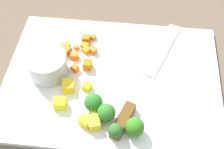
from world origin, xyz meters
TOP-DOWN VIEW (x-y plane):
  - ground_plane at (0.00, 0.00)m, footprint 4.00×4.00m
  - cutting_board at (0.00, 0.00)m, footprint 0.42×0.31m
  - prep_bowl at (-0.12, -0.00)m, footprint 0.08×0.08m
  - chef_knife at (0.05, -0.03)m, footprint 0.13×0.29m
  - carrot_dice_0 at (-0.05, 0.06)m, footprint 0.02×0.02m
  - carrot_dice_1 at (-0.10, 0.07)m, footprint 0.02×0.02m
  - carrot_dice_2 at (-0.11, 0.06)m, footprint 0.02×0.02m
  - carrot_dice_3 at (-0.07, 0.01)m, footprint 0.02×0.02m
  - carrot_dice_4 at (-0.05, 0.02)m, footprint 0.02×0.02m
  - carrot_dice_5 at (-0.08, 0.04)m, footprint 0.02×0.01m
  - carrot_dice_6 at (-0.06, 0.06)m, footprint 0.02×0.02m
  - carrot_dice_7 at (-0.10, 0.05)m, footprint 0.03×0.03m
  - carrot_dice_8 at (-0.07, 0.07)m, footprint 0.02×0.02m
  - carrot_dice_9 at (-0.08, 0.07)m, footprint 0.01×0.01m
  - carrot_dice_10 at (-0.07, 0.09)m, footprint 0.02×0.02m
  - carrot_dice_11 at (-0.05, 0.10)m, footprint 0.01×0.01m
  - pepper_dice_0 at (-0.08, -0.03)m, footprint 0.03×0.03m
  - pepper_dice_1 at (-0.02, -0.07)m, footprint 0.03×0.03m
  - pepper_dice_2 at (-0.04, -0.10)m, footprint 0.02×0.02m
  - pepper_dice_3 at (-0.09, -0.07)m, footprint 0.02×0.02m
  - pepper_dice_4 at (-0.02, -0.11)m, footprint 0.03×0.03m
  - pepper_dice_5 at (-0.04, -0.03)m, footprint 0.02×0.02m
  - broccoli_floret_0 at (0.02, -0.12)m, footprint 0.02×0.02m
  - broccoli_floret_1 at (0.05, -0.11)m, footprint 0.03×0.03m
  - broccoli_floret_2 at (0.00, -0.09)m, footprint 0.03×0.03m
  - broccoli_floret_3 at (-0.03, -0.07)m, footprint 0.03×0.03m

SIDE VIEW (x-z plane):
  - ground_plane at x=0.00m, z-range 0.00..0.00m
  - cutting_board at x=0.00m, z-range 0.00..0.01m
  - carrot_dice_9 at x=-0.08m, z-range 0.01..0.02m
  - carrot_dice_1 at x=-0.10m, z-range 0.01..0.02m
  - carrot_dice_11 at x=-0.05m, z-range 0.01..0.02m
  - carrot_dice_8 at x=-0.07m, z-range 0.01..0.02m
  - carrot_dice_6 at x=-0.06m, z-range 0.01..0.02m
  - carrot_dice_2 at x=-0.11m, z-range 0.01..0.02m
  - chef_knife at x=0.05m, z-range 0.01..0.03m
  - pepper_dice_5 at x=-0.04m, z-range 0.01..0.02m
  - carrot_dice_3 at x=-0.07m, z-range 0.01..0.02m
  - carrot_dice_0 at x=-0.05m, z-range 0.01..0.02m
  - carrot_dice_5 at x=-0.08m, z-range 0.01..0.03m
  - pepper_dice_1 at x=-0.02m, z-range 0.01..0.03m
  - carrot_dice_7 at x=-0.10m, z-range 0.01..0.03m
  - carrot_dice_10 at x=-0.07m, z-range 0.01..0.03m
  - pepper_dice_2 at x=-0.04m, z-range 0.01..0.03m
  - carrot_dice_4 at x=-0.05m, z-range 0.01..0.03m
  - pepper_dice_0 at x=-0.08m, z-range 0.01..0.03m
  - pepper_dice_3 at x=-0.09m, z-range 0.01..0.03m
  - pepper_dice_4 at x=-0.02m, z-range 0.01..0.03m
  - broccoli_floret_3 at x=-0.03m, z-range 0.01..0.05m
  - broccoli_floret_1 at x=0.05m, z-range 0.01..0.05m
  - broccoli_floret_0 at x=0.02m, z-range 0.02..0.05m
  - broccoli_floret_2 at x=0.00m, z-range 0.01..0.05m
  - prep_bowl at x=-0.12m, z-range 0.01..0.06m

